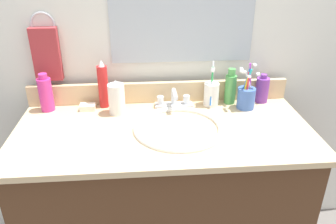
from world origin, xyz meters
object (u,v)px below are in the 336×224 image
(hand_towel, at_px, (46,54))
(bottle_spray_red, at_px, (103,86))
(cup_white_ceramic, at_px, (211,93))
(soap_bar, at_px, (88,107))
(bottle_lotion_white, at_px, (117,98))
(bottle_toner_green, at_px, (230,88))
(bottle_soap_pink, at_px, (46,94))
(bottle_cream_purple, at_px, (262,89))
(cup_blue_plastic, at_px, (246,96))
(faucet, at_px, (174,101))

(hand_towel, relative_size, bottle_spray_red, 1.06)
(cup_white_ceramic, xyz_separation_m, soap_bar, (-0.53, -0.01, -0.04))
(hand_towel, height_order, cup_white_ceramic, hand_towel)
(bottle_lotion_white, xyz_separation_m, soap_bar, (-0.13, 0.04, -0.05))
(bottle_spray_red, bearing_deg, bottle_toner_green, -0.70)
(bottle_soap_pink, height_order, soap_bar, bottle_soap_pink)
(bottle_lotion_white, height_order, cup_white_ceramic, cup_white_ceramic)
(bottle_cream_purple, relative_size, cup_blue_plastic, 0.64)
(cup_white_ceramic, bearing_deg, soap_bar, -179.41)
(bottle_toner_green, xyz_separation_m, cup_white_ceramic, (-0.09, -0.02, -0.01))
(bottle_cream_purple, bearing_deg, bottle_lotion_white, -174.17)
(faucet, distance_m, bottle_spray_red, 0.30)
(bottle_spray_red, distance_m, soap_bar, 0.11)
(bottle_spray_red, bearing_deg, bottle_soap_pink, -175.47)
(bottle_toner_green, bearing_deg, cup_white_ceramic, -169.12)
(cup_blue_plastic, bearing_deg, bottle_lotion_white, -179.58)
(bottle_lotion_white, height_order, cup_blue_plastic, cup_blue_plastic)
(faucet, distance_m, cup_blue_plastic, 0.31)
(faucet, bearing_deg, hand_towel, 170.81)
(hand_towel, xyz_separation_m, bottle_lotion_white, (0.28, -0.12, -0.16))
(bottle_lotion_white, bearing_deg, cup_white_ceramic, 6.63)
(bottle_lotion_white, xyz_separation_m, cup_white_ceramic, (0.40, 0.05, -0.01))
(cup_white_ceramic, bearing_deg, bottle_cream_purple, 4.41)
(bottle_soap_pink, relative_size, bottle_cream_purple, 1.27)
(bottle_lotion_white, bearing_deg, bottle_spray_red, 129.56)
(bottle_spray_red, bearing_deg, hand_towel, 166.84)
(hand_towel, bearing_deg, cup_white_ceramic, -6.35)
(hand_towel, bearing_deg, bottle_lotion_white, -23.38)
(bottle_lotion_white, xyz_separation_m, cup_blue_plastic, (0.54, 0.00, -0.01))
(cup_blue_plastic, xyz_separation_m, cup_white_ceramic, (-0.14, 0.04, 0.00))
(bottle_spray_red, height_order, bottle_lotion_white, bottle_spray_red)
(bottle_soap_pink, height_order, bottle_cream_purple, bottle_soap_pink)
(hand_towel, distance_m, soap_bar, 0.27)
(bottle_spray_red, bearing_deg, cup_blue_plastic, -6.28)
(bottle_soap_pink, bearing_deg, bottle_spray_red, 4.53)
(bottle_spray_red, xyz_separation_m, cup_blue_plastic, (0.60, -0.07, -0.04))
(bottle_spray_red, height_order, cup_blue_plastic, bottle_spray_red)
(soap_bar, bearing_deg, bottle_soap_pink, 176.51)
(bottle_cream_purple, bearing_deg, hand_towel, 176.33)
(bottle_toner_green, distance_m, soap_bar, 0.62)
(bottle_toner_green, height_order, bottle_spray_red, bottle_spray_red)
(bottle_soap_pink, xyz_separation_m, cup_blue_plastic, (0.83, -0.05, -0.02))
(hand_towel, height_order, cup_blue_plastic, hand_towel)
(soap_bar, bearing_deg, faucet, -0.45)
(bottle_lotion_white, relative_size, cup_blue_plastic, 0.72)
(soap_bar, bearing_deg, bottle_spray_red, 22.42)
(cup_blue_plastic, bearing_deg, bottle_spray_red, 173.72)
(bottle_soap_pink, relative_size, bottle_lotion_white, 1.12)
(hand_towel, xyz_separation_m, cup_white_ceramic, (0.68, -0.08, -0.17))
(bottle_spray_red, height_order, cup_white_ceramic, bottle_spray_red)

